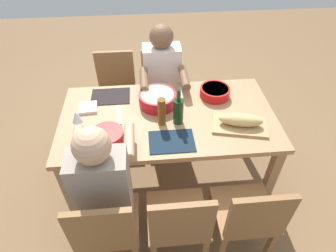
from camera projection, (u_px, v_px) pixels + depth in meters
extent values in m
plane|color=brown|center=(168.00, 175.00, 2.73)|extent=(8.00, 8.00, 0.00)
cube|color=#A87F56|center=(168.00, 117.00, 2.24)|extent=(1.66, 0.89, 0.04)
cube|color=#A87F56|center=(242.00, 116.00, 2.83)|extent=(0.07, 0.07, 0.70)
cube|color=#A87F56|center=(83.00, 125.00, 2.72)|extent=(0.07, 0.07, 0.70)
cube|color=#A87F56|center=(270.00, 179.00, 2.26)|extent=(0.07, 0.07, 0.70)
cube|color=#A87F56|center=(70.00, 194.00, 2.16)|extent=(0.07, 0.07, 0.70)
cube|color=olive|center=(108.00, 221.00, 1.90)|extent=(0.40, 0.40, 0.03)
cube|color=olive|center=(101.00, 231.00, 1.62)|extent=(0.38, 0.04, 0.40)
cube|color=olive|center=(91.00, 218.00, 2.16)|extent=(0.04, 0.04, 0.42)
cube|color=olive|center=(136.00, 214.00, 2.18)|extent=(0.04, 0.04, 0.42)
cylinder|color=#2D2D38|center=(104.00, 210.00, 2.20)|extent=(0.11, 0.11, 0.45)
cylinder|color=#2D2D38|center=(125.00, 208.00, 2.21)|extent=(0.11, 0.11, 0.45)
cube|color=gray|center=(102.00, 188.00, 1.75)|extent=(0.34, 0.20, 0.55)
cylinder|color=tan|center=(76.00, 144.00, 1.85)|extent=(0.07, 0.30, 0.07)
cylinder|color=tan|center=(129.00, 141.00, 1.88)|extent=(0.07, 0.30, 0.07)
sphere|color=tan|center=(92.00, 146.00, 1.50)|extent=(0.21, 0.21, 0.21)
cube|color=olive|center=(177.00, 216.00, 1.93)|extent=(0.40, 0.40, 0.03)
cube|color=olive|center=(182.00, 225.00, 1.65)|extent=(0.38, 0.04, 0.40)
cube|color=olive|center=(152.00, 213.00, 2.19)|extent=(0.04, 0.04, 0.42)
cube|color=olive|center=(196.00, 209.00, 2.21)|extent=(0.04, 0.04, 0.42)
cube|color=olive|center=(162.00, 95.00, 2.94)|extent=(0.40, 0.40, 0.03)
cube|color=olive|center=(160.00, 67.00, 2.93)|extent=(0.38, 0.04, 0.40)
cube|color=olive|center=(180.00, 121.00, 2.97)|extent=(0.04, 0.04, 0.42)
cube|color=olive|center=(147.00, 123.00, 2.95)|extent=(0.04, 0.04, 0.42)
cube|color=olive|center=(176.00, 101.00, 3.23)|extent=(0.04, 0.04, 0.42)
cube|color=olive|center=(146.00, 103.00, 3.20)|extent=(0.04, 0.04, 0.42)
cylinder|color=#2D2D38|center=(172.00, 124.00, 2.92)|extent=(0.11, 0.11, 0.45)
cylinder|color=#2D2D38|center=(156.00, 125.00, 2.91)|extent=(0.11, 0.11, 0.45)
cube|color=white|center=(162.00, 74.00, 2.70)|extent=(0.34, 0.20, 0.55)
cylinder|color=brown|center=(184.00, 78.00, 2.43)|extent=(0.07, 0.30, 0.07)
cylinder|color=brown|center=(144.00, 80.00, 2.41)|extent=(0.07, 0.30, 0.07)
sphere|color=brown|center=(161.00, 37.00, 2.45)|extent=(0.21, 0.21, 0.21)
cube|color=olive|center=(244.00, 210.00, 1.96)|extent=(0.40, 0.40, 0.03)
cube|color=olive|center=(259.00, 218.00, 1.68)|extent=(0.38, 0.04, 0.40)
cube|color=olive|center=(211.00, 208.00, 2.22)|extent=(0.04, 0.04, 0.42)
cube|color=olive|center=(254.00, 205.00, 2.25)|extent=(0.04, 0.04, 0.42)
cube|color=olive|center=(221.00, 252.00, 1.97)|extent=(0.04, 0.04, 0.42)
cube|color=olive|center=(269.00, 247.00, 1.99)|extent=(0.04, 0.04, 0.42)
cube|color=olive|center=(117.00, 97.00, 2.91)|extent=(0.40, 0.40, 0.03)
cube|color=olive|center=(115.00, 70.00, 2.90)|extent=(0.38, 0.04, 0.40)
cube|color=olive|center=(136.00, 124.00, 2.94)|extent=(0.04, 0.04, 0.42)
cube|color=olive|center=(102.00, 126.00, 2.92)|extent=(0.04, 0.04, 0.42)
cube|color=olive|center=(135.00, 104.00, 3.19)|extent=(0.04, 0.04, 0.42)
cube|color=olive|center=(105.00, 105.00, 3.17)|extent=(0.04, 0.04, 0.42)
cylinder|color=#B21923|center=(158.00, 99.00, 2.30)|extent=(0.30, 0.30, 0.10)
cylinder|color=beige|center=(157.00, 96.00, 2.28)|extent=(0.26, 0.26, 0.04)
cylinder|color=red|center=(107.00, 136.00, 2.01)|extent=(0.23, 0.23, 0.07)
cylinder|color=orange|center=(107.00, 134.00, 1.99)|extent=(0.20, 0.20, 0.03)
cylinder|color=red|center=(215.00, 92.00, 2.39)|extent=(0.25, 0.25, 0.08)
cylinder|color=#669E33|center=(215.00, 90.00, 2.37)|extent=(0.22, 0.22, 0.03)
cube|color=tan|center=(239.00, 125.00, 2.13)|extent=(0.44, 0.30, 0.02)
ellipsoid|color=tan|center=(241.00, 120.00, 2.09)|extent=(0.34, 0.18, 0.09)
cylinder|color=#193819|center=(178.00, 112.00, 2.11)|extent=(0.08, 0.08, 0.20)
cylinder|color=#193819|center=(179.00, 96.00, 2.01)|extent=(0.03, 0.03, 0.09)
cylinder|color=brown|center=(162.00, 112.00, 2.09)|extent=(0.06, 0.06, 0.22)
cylinder|color=silver|center=(80.00, 129.00, 2.11)|extent=(0.07, 0.07, 0.01)
cylinder|color=silver|center=(79.00, 125.00, 2.08)|extent=(0.01, 0.01, 0.07)
cone|color=silver|center=(77.00, 117.00, 2.03)|extent=(0.08, 0.08, 0.08)
cube|color=#142333|center=(172.00, 141.00, 2.02)|extent=(0.32, 0.23, 0.01)
cube|color=silver|center=(181.00, 93.00, 2.45)|extent=(0.02, 0.17, 0.01)
cube|color=black|center=(111.00, 96.00, 2.41)|extent=(0.32, 0.23, 0.01)
cube|color=silver|center=(119.00, 115.00, 2.23)|extent=(0.05, 0.23, 0.01)
cube|color=white|center=(88.00, 108.00, 2.28)|extent=(0.15, 0.15, 0.02)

